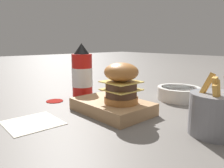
% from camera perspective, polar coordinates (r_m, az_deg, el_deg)
% --- Properties ---
extents(ground_plane, '(6.00, 6.00, 0.00)m').
position_cam_1_polar(ground_plane, '(0.71, 1.58, -5.96)').
color(ground_plane, '#5B5651').
extents(serving_board, '(0.23, 0.15, 0.04)m').
position_cam_1_polar(serving_board, '(0.65, -0.00, -5.87)').
color(serving_board, '#A37A51').
rests_on(serving_board, ground_plane).
extents(burger, '(0.10, 0.10, 0.11)m').
position_cam_1_polar(burger, '(0.61, 2.42, 0.35)').
color(burger, '#AD6B33').
rests_on(burger, serving_board).
extents(ketchup_bottle, '(0.08, 0.08, 0.20)m').
position_cam_1_polar(ketchup_bottle, '(0.81, -7.80, 2.55)').
color(ketchup_bottle, red).
rests_on(ketchup_bottle, ground_plane).
extents(fries_basket, '(0.11, 0.11, 0.14)m').
position_cam_1_polar(fries_basket, '(0.54, 25.37, -6.95)').
color(fries_basket, slate).
rests_on(fries_basket, ground_plane).
extents(side_bowl, '(0.15, 0.15, 0.05)m').
position_cam_1_polar(side_bowl, '(0.83, 16.99, -2.20)').
color(side_bowl, silver).
rests_on(side_bowl, ground_plane).
extents(spoon, '(0.15, 0.10, 0.01)m').
position_cam_1_polar(spoon, '(0.91, 3.62, -1.82)').
color(spoon, '#B2B2B7').
rests_on(spoon, ground_plane).
extents(ketchup_puddle, '(0.06, 0.06, 0.00)m').
position_cam_1_polar(ketchup_puddle, '(0.80, -14.75, -4.26)').
color(ketchup_puddle, '#9E140F').
rests_on(ketchup_puddle, ground_plane).
extents(parchment_square, '(0.13, 0.13, 0.00)m').
position_cam_1_polar(parchment_square, '(0.61, -20.03, -9.44)').
color(parchment_square, beige).
rests_on(parchment_square, ground_plane).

